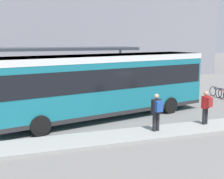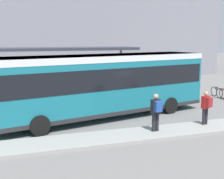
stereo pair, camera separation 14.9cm
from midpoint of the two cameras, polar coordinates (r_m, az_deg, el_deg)
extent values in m
plane|color=slate|center=(16.36, -1.74, -5.21)|extent=(120.00, 120.00, 0.00)
cube|color=#9E9E99|center=(13.47, 5.46, -8.18)|extent=(12.07, 1.80, 0.12)
cube|color=#197284|center=(16.01, -1.77, 1.08)|extent=(12.29, 5.18, 2.93)
cube|color=white|center=(15.87, -1.80, 5.78)|extent=(12.31, 5.20, 0.30)
cube|color=black|center=(15.96, -1.78, 2.33)|extent=(12.06, 5.15, 1.02)
cube|color=black|center=(19.69, 13.45, 3.40)|extent=(0.60, 2.21, 1.13)
cube|color=#28282B|center=(16.26, -1.75, -3.68)|extent=(12.30, 5.19, 0.20)
cylinder|color=black|center=(19.29, 6.03, -1.66)|extent=(0.94, 0.48, 0.90)
cylinder|color=black|center=(17.55, 10.81, -2.87)|extent=(0.94, 0.48, 0.90)
cylinder|color=black|center=(15.85, -15.70, -4.36)|extent=(0.94, 0.48, 0.90)
cylinder|color=black|center=(13.68, -12.81, -6.40)|extent=(0.94, 0.48, 0.90)
cylinder|color=#232328|center=(13.67, 7.93, -5.96)|extent=(0.15, 0.15, 0.80)
cylinder|color=#232328|center=(13.77, 8.57, -5.87)|extent=(0.15, 0.15, 0.80)
cube|color=black|center=(13.55, 8.32, -3.04)|extent=(0.42, 0.25, 0.60)
cube|color=#234CA3|center=(13.38, 8.79, -3.09)|extent=(0.32, 0.22, 0.46)
sphere|color=tan|center=(13.47, 8.36, -1.25)|extent=(0.22, 0.22, 0.22)
cylinder|color=#232328|center=(15.21, 16.69, -4.77)|extent=(0.14, 0.14, 0.77)
cylinder|color=#232328|center=(15.34, 17.10, -4.67)|extent=(0.14, 0.14, 0.77)
cube|color=#B21E1E|center=(15.13, 17.02, -2.24)|extent=(0.42, 0.30, 0.58)
cube|color=maroon|center=(15.01, 17.60, -2.25)|extent=(0.33, 0.25, 0.44)
sphere|color=tan|center=(15.06, 17.09, -0.70)|extent=(0.21, 0.21, 0.21)
torus|color=black|center=(22.95, 19.24, -0.62)|extent=(0.08, 0.72, 0.72)
cylinder|color=red|center=(22.53, 19.99, -0.24)|extent=(0.07, 0.76, 0.04)
cylinder|color=red|center=(22.68, 19.72, -0.31)|extent=(0.04, 0.04, 0.35)
cube|color=black|center=(22.65, 19.74, 0.13)|extent=(0.08, 0.18, 0.04)
torus|color=black|center=(22.87, 19.75, -0.70)|extent=(0.05, 0.70, 0.70)
torus|color=black|center=(23.60, 18.30, -0.33)|extent=(0.05, 0.70, 0.70)
cylinder|color=#2847AD|center=(23.20, 19.04, 0.05)|extent=(0.04, 0.74, 0.04)
cylinder|color=#2847AD|center=(23.34, 18.78, -0.03)|extent=(0.04, 0.04, 0.34)
cube|color=black|center=(23.31, 18.80, 0.39)|extent=(0.07, 0.18, 0.04)
cylinder|color=#2847AD|center=(22.89, 19.64, 0.11)|extent=(0.48, 0.04, 0.03)
cube|color=#383D47|center=(20.60, -10.97, 7.29)|extent=(11.42, 2.61, 0.18)
cylinder|color=gray|center=(21.94, 1.83, 2.95)|extent=(0.16, 0.16, 3.35)
cylinder|color=slate|center=(19.01, -3.77, -2.24)|extent=(0.62, 0.62, 0.61)
sphere|color=#337F38|center=(18.91, -3.79, -0.54)|extent=(0.72, 0.72, 0.72)
cube|color=gray|center=(38.77, -3.16, 14.16)|extent=(25.54, 13.81, 14.80)
camera|label=1|loc=(0.07, -89.74, 0.04)|focal=50.00mm
camera|label=2|loc=(0.07, 90.26, -0.04)|focal=50.00mm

